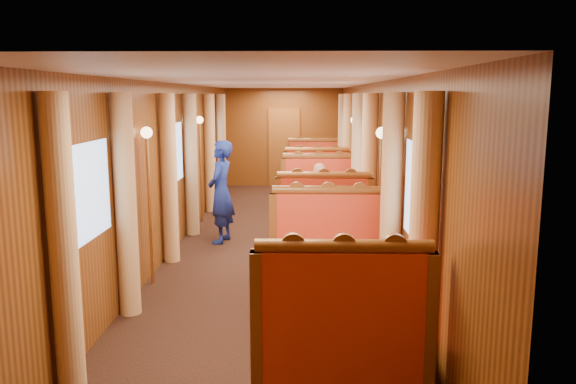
{
  "coord_description": "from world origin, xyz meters",
  "views": [
    {
      "loc": [
        0.46,
        -8.42,
        2.32
      ],
      "look_at": [
        0.27,
        -1.07,
        1.05
      ],
      "focal_mm": 35.0,
      "sensor_mm": 36.0,
      "label": 1
    }
  ],
  "objects_px": {
    "steward": "(221,192)",
    "banquette_mid_fwd": "(323,237)",
    "banquette_far_fwd": "(317,193)",
    "banquette_near_fwd": "(340,354)",
    "tea_tray": "(321,271)",
    "teapot_left": "(312,265)",
    "teapot_back": "(320,261)",
    "rose_vase_mid": "(322,189)",
    "table_far": "(315,187)",
    "passenger": "(319,191)",
    "rose_vase_far": "(317,161)",
    "table_mid": "(321,224)",
    "table_near": "(333,309)",
    "teapot_right": "(334,267)",
    "banquette_mid_aft": "(319,207)",
    "banquette_far_aft": "(314,178)",
    "fruit_plate": "(367,271)"
  },
  "relations": [
    {
      "from": "rose_vase_far",
      "to": "banquette_mid_fwd",
      "type": "bearing_deg",
      "value": -90.38
    },
    {
      "from": "table_far",
      "to": "teapot_left",
      "type": "height_order",
      "value": "teapot_left"
    },
    {
      "from": "table_mid",
      "to": "teapot_back",
      "type": "height_order",
      "value": "teapot_back"
    },
    {
      "from": "table_near",
      "to": "rose_vase_far",
      "type": "bearing_deg",
      "value": 89.75
    },
    {
      "from": "table_far",
      "to": "teapot_left",
      "type": "relative_size",
      "value": 6.33
    },
    {
      "from": "banquette_far_aft",
      "to": "teapot_back",
      "type": "height_order",
      "value": "banquette_far_aft"
    },
    {
      "from": "steward",
      "to": "teapot_left",
      "type": "bearing_deg",
      "value": 30.93
    },
    {
      "from": "passenger",
      "to": "fruit_plate",
      "type": "bearing_deg",
      "value": -86.18
    },
    {
      "from": "teapot_right",
      "to": "table_far",
      "type": "bearing_deg",
      "value": 99.21
    },
    {
      "from": "rose_vase_mid",
      "to": "table_far",
      "type": "bearing_deg",
      "value": 90.33
    },
    {
      "from": "banquette_mid_aft",
      "to": "table_far",
      "type": "distance_m",
      "value": 2.49
    },
    {
      "from": "banquette_mid_aft",
      "to": "steward",
      "type": "relative_size",
      "value": 0.82
    },
    {
      "from": "banquette_far_aft",
      "to": "teapot_left",
      "type": "relative_size",
      "value": 8.08
    },
    {
      "from": "banquette_mid_aft",
      "to": "banquette_far_aft",
      "type": "distance_m",
      "value": 3.5
    },
    {
      "from": "tea_tray",
      "to": "steward",
      "type": "xyz_separation_m",
      "value": [
        -1.45,
        3.83,
        0.06
      ]
    },
    {
      "from": "table_near",
      "to": "passenger",
      "type": "xyz_separation_m",
      "value": [
        -0.0,
        4.31,
        0.37
      ]
    },
    {
      "from": "teapot_right",
      "to": "rose_vase_far",
      "type": "height_order",
      "value": "rose_vase_far"
    },
    {
      "from": "banquette_far_aft",
      "to": "steward",
      "type": "height_order",
      "value": "steward"
    },
    {
      "from": "banquette_mid_fwd",
      "to": "fruit_plate",
      "type": "xyz_separation_m",
      "value": [
        0.29,
        -2.59,
        0.35
      ]
    },
    {
      "from": "table_far",
      "to": "rose_vase_mid",
      "type": "xyz_separation_m",
      "value": [
        0.02,
        -3.54,
        0.55
      ]
    },
    {
      "from": "banquette_mid_aft",
      "to": "steward",
      "type": "height_order",
      "value": "steward"
    },
    {
      "from": "teapot_left",
      "to": "table_mid",
      "type": "bearing_deg",
      "value": 76.56
    },
    {
      "from": "table_near",
      "to": "teapot_right",
      "type": "xyz_separation_m",
      "value": [
        -0.01,
        -0.13,
        0.44
      ]
    },
    {
      "from": "tea_tray",
      "to": "rose_vase_mid",
      "type": "height_order",
      "value": "rose_vase_mid"
    },
    {
      "from": "fruit_plate",
      "to": "rose_vase_far",
      "type": "height_order",
      "value": "rose_vase_far"
    },
    {
      "from": "teapot_left",
      "to": "teapot_back",
      "type": "height_order",
      "value": "teapot_back"
    },
    {
      "from": "rose_vase_mid",
      "to": "passenger",
      "type": "bearing_deg",
      "value": 91.39
    },
    {
      "from": "teapot_right",
      "to": "fruit_plate",
      "type": "bearing_deg",
      "value": 15.14
    },
    {
      "from": "banquette_far_fwd",
      "to": "banquette_near_fwd",
      "type": "bearing_deg",
      "value": -90.0
    },
    {
      "from": "teapot_back",
      "to": "rose_vase_far",
      "type": "xyz_separation_m",
      "value": [
        0.15,
        6.96,
        0.11
      ]
    },
    {
      "from": "fruit_plate",
      "to": "passenger",
      "type": "height_order",
      "value": "passenger"
    },
    {
      "from": "table_near",
      "to": "steward",
      "type": "height_order",
      "value": "steward"
    },
    {
      "from": "banquette_far_fwd",
      "to": "fruit_plate",
      "type": "height_order",
      "value": "banquette_far_fwd"
    },
    {
      "from": "banquette_far_aft",
      "to": "fruit_plate",
      "type": "xyz_separation_m",
      "value": [
        0.29,
        -8.11,
        0.35
      ]
    },
    {
      "from": "table_near",
      "to": "banquette_mid_fwd",
      "type": "xyz_separation_m",
      "value": [
        0.0,
        2.49,
        0.05
      ]
    },
    {
      "from": "teapot_back",
      "to": "steward",
      "type": "distance_m",
      "value": 4.01
    },
    {
      "from": "banquette_near_fwd",
      "to": "banquette_mid_fwd",
      "type": "distance_m",
      "value": 3.5
    },
    {
      "from": "banquette_near_fwd",
      "to": "teapot_right",
      "type": "bearing_deg",
      "value": 90.55
    },
    {
      "from": "banquette_mid_fwd",
      "to": "fruit_plate",
      "type": "relative_size",
      "value": 6.77
    },
    {
      "from": "banquette_mid_aft",
      "to": "rose_vase_far",
      "type": "xyz_separation_m",
      "value": [
        0.03,
        2.49,
        0.5
      ]
    },
    {
      "from": "banquette_near_fwd",
      "to": "steward",
      "type": "height_order",
      "value": "steward"
    },
    {
      "from": "banquette_far_fwd",
      "to": "teapot_back",
      "type": "bearing_deg",
      "value": -91.18
    },
    {
      "from": "banquette_mid_aft",
      "to": "passenger",
      "type": "bearing_deg",
      "value": -90.0
    },
    {
      "from": "banquette_mid_aft",
      "to": "banquette_far_fwd",
      "type": "xyz_separation_m",
      "value": [
        0.0,
        1.47,
        0.0
      ]
    },
    {
      "from": "banquette_near_fwd",
      "to": "rose_vase_mid",
      "type": "height_order",
      "value": "banquette_near_fwd"
    },
    {
      "from": "banquette_mid_aft",
      "to": "banquette_far_aft",
      "type": "height_order",
      "value": "same"
    },
    {
      "from": "banquette_mid_fwd",
      "to": "passenger",
      "type": "relative_size",
      "value": 1.76
    },
    {
      "from": "steward",
      "to": "banquette_mid_fwd",
      "type": "bearing_deg",
      "value": 61.83
    },
    {
      "from": "rose_vase_far",
      "to": "steward",
      "type": "xyz_separation_m",
      "value": [
        -1.6,
        -3.22,
        -0.11
      ]
    },
    {
      "from": "table_far",
      "to": "steward",
      "type": "xyz_separation_m",
      "value": [
        -1.57,
        -3.22,
        0.44
      ]
    }
  ]
}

